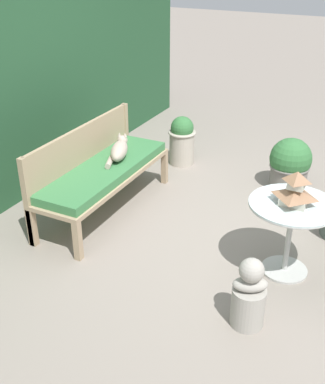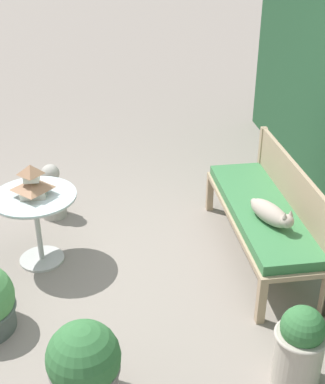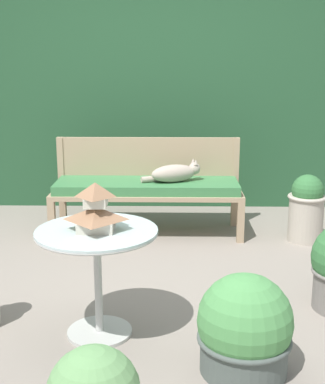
{
  "view_description": "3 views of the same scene",
  "coord_description": "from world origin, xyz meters",
  "px_view_note": "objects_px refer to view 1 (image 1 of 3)",
  "views": [
    {
      "loc": [
        -3.59,
        -1.27,
        2.41
      ],
      "look_at": [
        -0.35,
        0.36,
        0.5
      ],
      "focal_mm": 45.0,
      "sensor_mm": 36.0,
      "label": 1
    },
    {
      "loc": [
        3.55,
        -0.26,
        2.69
      ],
      "look_at": [
        -0.26,
        0.3,
        0.59
      ],
      "focal_mm": 50.0,
      "sensor_mm": 36.0,
      "label": 2
    },
    {
      "loc": [
        0.13,
        -3.53,
        1.55
      ],
      "look_at": [
        0.06,
        0.51,
        0.53
      ],
      "focal_mm": 50.0,
      "sensor_mm": 36.0,
      "label": 3
    }
  ],
  "objects_px": {
    "cat": "(119,150)",
    "pagoda_birdhouse": "(296,190)",
    "patio_table": "(291,219)",
    "potted_plant_bench_right": "(182,140)",
    "garden_bench": "(105,173)",
    "garden_bust": "(249,297)",
    "potted_plant_patio_mid": "(290,164)"
  },
  "relations": [
    {
      "from": "potted_plant_bench_right",
      "to": "patio_table",
      "type": "bearing_deg",
      "value": -133.68
    },
    {
      "from": "pagoda_birdhouse",
      "to": "potted_plant_patio_mid",
      "type": "bearing_deg",
      "value": 12.87
    },
    {
      "from": "patio_table",
      "to": "potted_plant_bench_right",
      "type": "xyz_separation_m",
      "value": [
        1.58,
        1.65,
        -0.2
      ]
    },
    {
      "from": "pagoda_birdhouse",
      "to": "garden_bust",
      "type": "distance_m",
      "value": 0.89
    },
    {
      "from": "garden_bench",
      "to": "garden_bust",
      "type": "relative_size",
      "value": 3.1
    },
    {
      "from": "potted_plant_patio_mid",
      "to": "potted_plant_bench_right",
      "type": "bearing_deg",
      "value": 87.15
    },
    {
      "from": "cat",
      "to": "patio_table",
      "type": "xyz_separation_m",
      "value": [
        -0.44,
        -1.82,
        -0.07
      ]
    },
    {
      "from": "garden_bench",
      "to": "potted_plant_patio_mid",
      "type": "height_order",
      "value": "potted_plant_patio_mid"
    },
    {
      "from": "patio_table",
      "to": "potted_plant_bench_right",
      "type": "relative_size",
      "value": 1.16
    },
    {
      "from": "patio_table",
      "to": "cat",
      "type": "bearing_deg",
      "value": 76.34
    },
    {
      "from": "cat",
      "to": "garden_bust",
      "type": "relative_size",
      "value": 0.98
    },
    {
      "from": "garden_bench",
      "to": "pagoda_birdhouse",
      "type": "height_order",
      "value": "pagoda_birdhouse"
    },
    {
      "from": "garden_bench",
      "to": "patio_table",
      "type": "relative_size",
      "value": 2.47
    },
    {
      "from": "pagoda_birdhouse",
      "to": "potted_plant_patio_mid",
      "type": "height_order",
      "value": "pagoda_birdhouse"
    },
    {
      "from": "potted_plant_bench_right",
      "to": "garden_bust",
      "type": "bearing_deg",
      "value": -145.85
    },
    {
      "from": "cat",
      "to": "potted_plant_bench_right",
      "type": "relative_size",
      "value": 0.91
    },
    {
      "from": "cat",
      "to": "potted_plant_patio_mid",
      "type": "relative_size",
      "value": 0.94
    },
    {
      "from": "garden_bust",
      "to": "potted_plant_patio_mid",
      "type": "relative_size",
      "value": 0.97
    },
    {
      "from": "garden_bust",
      "to": "garden_bench",
      "type": "bearing_deg",
      "value": 125.2
    },
    {
      "from": "patio_table",
      "to": "pagoda_birdhouse",
      "type": "bearing_deg",
      "value": -90.0
    },
    {
      "from": "cat",
      "to": "pagoda_birdhouse",
      "type": "bearing_deg",
      "value": -125.12
    },
    {
      "from": "cat",
      "to": "potted_plant_bench_right",
      "type": "height_order",
      "value": "cat"
    },
    {
      "from": "patio_table",
      "to": "potted_plant_patio_mid",
      "type": "height_order",
      "value": "patio_table"
    },
    {
      "from": "garden_bench",
      "to": "garden_bust",
      "type": "xyz_separation_m",
      "value": [
        -0.92,
        -1.75,
        -0.17
      ]
    },
    {
      "from": "pagoda_birdhouse",
      "to": "potted_plant_bench_right",
      "type": "bearing_deg",
      "value": 46.32
    },
    {
      "from": "garden_bench",
      "to": "garden_bust",
      "type": "bearing_deg",
      "value": -117.71
    },
    {
      "from": "cat",
      "to": "potted_plant_bench_right",
      "type": "distance_m",
      "value": 1.18
    },
    {
      "from": "patio_table",
      "to": "pagoda_birdhouse",
      "type": "relative_size",
      "value": 2.54
    },
    {
      "from": "pagoda_birdhouse",
      "to": "potted_plant_bench_right",
      "type": "height_order",
      "value": "pagoda_birdhouse"
    },
    {
      "from": "patio_table",
      "to": "potted_plant_bench_right",
      "type": "distance_m",
      "value": 2.29
    },
    {
      "from": "cat",
      "to": "garden_bust",
      "type": "xyz_separation_m",
      "value": [
        -1.17,
        -1.73,
        -0.33
      ]
    },
    {
      "from": "patio_table",
      "to": "garden_bust",
      "type": "xyz_separation_m",
      "value": [
        -0.73,
        0.09,
        -0.26
      ]
    }
  ]
}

